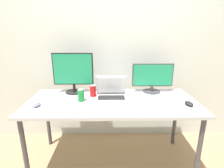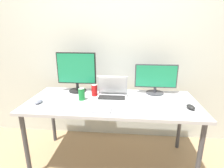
{
  "view_description": "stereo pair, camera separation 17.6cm",
  "coord_description": "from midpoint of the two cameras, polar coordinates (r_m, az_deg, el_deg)",
  "views": [
    {
      "loc": [
        -0.02,
        -1.68,
        1.43
      ],
      "look_at": [
        0.0,
        0.0,
        0.92
      ],
      "focal_mm": 28.0,
      "sensor_mm": 36.0,
      "label": 1
    },
    {
      "loc": [
        0.16,
        -1.68,
        1.43
      ],
      "look_at": [
        0.0,
        0.0,
        0.92
      ],
      "focal_mm": 28.0,
      "sensor_mm": 36.0,
      "label": 2
    }
  ],
  "objects": [
    {
      "name": "mouse_by_keyboard",
      "position": [
        1.81,
        26.89,
        -6.76
      ],
      "size": [
        0.09,
        0.11,
        0.04
      ],
      "primitive_type": "ellipsoid",
      "rotation": [
        0.0,
        0.0,
        0.27
      ],
      "color": "black",
      "rests_on": "work_desk"
    },
    {
      "name": "monitor_left",
      "position": [
        2.05,
        -9.15,
        4.18
      ],
      "size": [
        0.46,
        0.2,
        0.46
      ],
      "color": "black",
      "rests_on": "work_desk"
    },
    {
      "name": "wall_back",
      "position": [
        2.27,
        3.69,
        13.54
      ],
      "size": [
        7.0,
        0.08,
        2.6
      ],
      "primitive_type": "cube",
      "color": "silver",
      "rests_on": "ground"
    },
    {
      "name": "soda_can_near_keyboard",
      "position": [
        1.83,
        -7.21,
        -3.35
      ],
      "size": [
        0.07,
        0.07,
        0.13
      ],
      "color": "#197F33",
      "rests_on": "work_desk"
    },
    {
      "name": "keyboard_main",
      "position": [
        1.61,
        -4.8,
        -8.15
      ],
      "size": [
        0.43,
        0.13,
        0.02
      ],
      "primitive_type": "cube",
      "rotation": [
        0.0,
        0.0,
        -0.0
      ],
      "color": "#B2B2B7",
      "rests_on": "work_desk"
    },
    {
      "name": "work_desk",
      "position": [
        1.84,
        2.75,
        -7.24
      ],
      "size": [
        1.74,
        0.75,
        0.74
      ],
      "color": "#424247",
      "rests_on": "ground"
    },
    {
      "name": "ground_plane",
      "position": [
        2.21,
        2.49,
        -23.56
      ],
      "size": [
        16.0,
        16.0,
        0.0
      ],
      "primitive_type": "plane",
      "color": "#9E7F5B"
    },
    {
      "name": "laptop_silver",
      "position": [
        1.87,
        2.71,
        -2.98
      ],
      "size": [
        0.32,
        0.24,
        0.24
      ],
      "color": "silver",
      "rests_on": "work_desk"
    },
    {
      "name": "monitor_center",
      "position": [
        2.05,
        16.52,
        1.67
      ],
      "size": [
        0.47,
        0.2,
        0.34
      ],
      "color": "#38383D",
      "rests_on": "work_desk"
    },
    {
      "name": "mouse_by_laptop",
      "position": [
        1.86,
        -20.35,
        -5.47
      ],
      "size": [
        0.07,
        0.11,
        0.03
      ],
      "primitive_type": "ellipsoid",
      "rotation": [
        0.0,
        0.0,
        -0.08
      ],
      "color": "slate",
      "rests_on": "work_desk"
    },
    {
      "name": "soda_can_by_laptop",
      "position": [
        1.94,
        -3.19,
        -2.09
      ],
      "size": [
        0.07,
        0.07,
        0.13
      ],
      "color": "red",
      "rests_on": "work_desk"
    }
  ]
}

